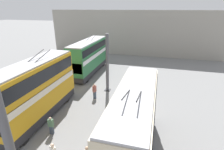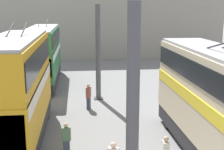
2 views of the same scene
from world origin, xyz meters
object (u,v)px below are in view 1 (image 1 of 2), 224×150
bus_right_mid (89,55)px  person_aisle_midway (95,91)px  bus_left_near (134,121)px  bus_right_near (35,88)px  person_by_right_row (51,125)px

bus_right_mid → person_aisle_midway: 8.84m
bus_right_mid → person_aisle_midway: (-7.77, -3.74, -1.92)m
bus_left_near → bus_right_near: (2.31, 9.13, 0.19)m
bus_right_near → bus_right_mid: (12.53, -0.00, -0.18)m
bus_right_near → person_by_right_row: size_ratio=5.99×
bus_left_near → person_by_right_row: 7.00m
bus_right_near → person_aisle_midway: bus_right_near is taller
bus_right_near → person_by_right_row: bearing=-126.6°
bus_right_near → person_by_right_row: (-1.82, -2.45, -2.21)m
bus_left_near → bus_right_mid: size_ratio=0.88×
bus_left_near → person_by_right_row: (0.49, 6.68, -2.03)m
bus_right_near → person_by_right_row: 3.77m
bus_right_near → person_aisle_midway: 6.40m
bus_right_mid → person_by_right_row: bearing=-170.3°
bus_right_near → bus_right_mid: bus_right_near is taller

